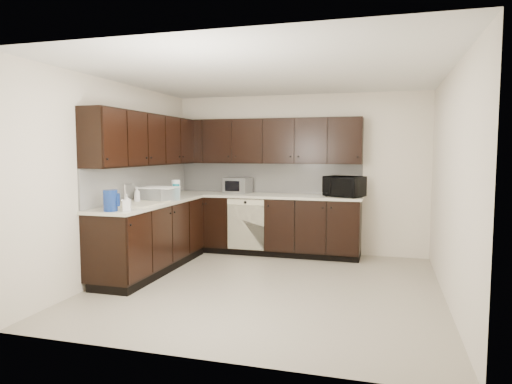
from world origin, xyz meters
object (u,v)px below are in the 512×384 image
Objects in this scene: microwave at (344,187)px; toaster_oven at (238,185)px; sink at (140,209)px; blue_pitcher at (110,201)px; storage_bin at (158,194)px.

microwave is 1.70m from toaster_oven.
sink is at bearing -121.01° from microwave.
toaster_oven is 2.56m from blue_pitcher.
microwave reaches higher than blue_pitcher.
blue_pitcher is at bearing -98.39° from toaster_oven.
blue_pitcher reaches higher than storage_bin.
storage_bin is 1.09m from blue_pitcher.
storage_bin is (-0.69, -1.37, -0.03)m from toaster_oven.
toaster_oven is at bearing 67.43° from sink.
microwave is 1.38× the size of toaster_oven.
sink is 1.93m from toaster_oven.
toaster_oven is 1.64× the size of blue_pitcher.
microwave is at bearing 4.26° from toaster_oven.
blue_pitcher is (-0.71, -2.46, -0.00)m from toaster_oven.
microwave is at bearing 38.31° from blue_pitcher.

